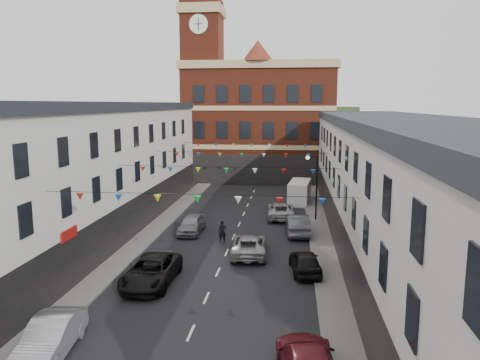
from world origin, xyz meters
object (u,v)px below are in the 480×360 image
at_px(car_right_d, 305,262).
at_px(car_right_e, 298,224).
at_px(car_left_e, 191,224).
at_px(moving_car, 249,245).
at_px(street_lamp, 314,179).
at_px(car_left_c, 151,271).
at_px(pedestrian, 222,232).
at_px(white_van, 300,192).
at_px(car_left_b, 51,337).
at_px(car_right_f, 281,210).
at_px(car_left_d, 155,270).

distance_m(car_right_d, car_right_e, 8.91).
bearing_deg(car_left_e, moving_car, -43.81).
height_order(street_lamp, car_left_c, street_lamp).
height_order(car_right_d, pedestrian, pedestrian).
xyz_separation_m(street_lamp, moving_car, (-4.90, -10.37, -3.18)).
distance_m(car_right_d, white_van, 21.37).
relative_size(car_right_d, car_right_e, 0.86).
relative_size(car_left_e, pedestrian, 2.56).
relative_size(car_left_b, car_left_e, 1.08).
height_order(car_left_e, car_right_f, car_left_e).
xyz_separation_m(car_right_d, pedestrian, (-6.16, 5.85, 0.13)).
bearing_deg(car_left_c, white_van, 70.09).
bearing_deg(car_left_e, car_right_f, 40.16).
bearing_deg(car_left_b, car_right_f, 64.31).
bearing_deg(car_right_e, car_right_d, 88.59).
xyz_separation_m(car_left_d, car_right_f, (7.20, 16.40, 0.09)).
bearing_deg(car_right_f, moving_car, 77.38).
bearing_deg(car_left_d, car_left_e, 87.00).
bearing_deg(car_left_b, car_left_c, 71.05).
bearing_deg(car_right_f, pedestrian, 60.34).
distance_m(street_lamp, car_right_f, 4.39).
xyz_separation_m(car_right_e, car_right_f, (-1.51, 5.29, -0.09)).
height_order(car_left_d, car_right_d, car_right_d).
height_order(car_left_e, car_right_d, car_left_e).
xyz_separation_m(car_right_e, white_van, (0.32, 12.47, 0.34)).
relative_size(car_right_e, pedestrian, 2.89).
bearing_deg(car_left_c, car_left_d, 90.53).
bearing_deg(moving_car, car_left_c, 45.26).
distance_m(street_lamp, car_left_d, 18.97).
height_order(car_left_b, car_left_c, same).
bearing_deg(car_left_c, street_lamp, 58.69).
distance_m(car_left_e, car_right_d, 12.31).
distance_m(car_left_b, car_left_c, 8.38).
bearing_deg(moving_car, car_right_d, 137.61).
xyz_separation_m(car_left_c, car_right_e, (8.71, 11.77, 0.04)).
bearing_deg(moving_car, pedestrian, -53.37).
relative_size(car_left_b, white_van, 0.91).
xyz_separation_m(car_left_b, moving_car, (7.15, 14.14, -0.06)).
distance_m(car_left_b, car_left_d, 9.02).
height_order(car_left_c, car_right_f, car_left_c).
bearing_deg(pedestrian, car_right_d, -46.39).
distance_m(car_right_e, pedestrian, 6.52).
bearing_deg(car_right_f, white_van, -106.92).
distance_m(street_lamp, car_right_e, 5.71).
bearing_deg(car_right_e, street_lamp, -111.44).
xyz_separation_m(car_left_b, white_van, (10.93, 32.39, 0.38)).
xyz_separation_m(car_right_d, moving_car, (-3.85, 3.11, -0.00)).
xyz_separation_m(car_left_c, white_van, (9.03, 24.23, 0.38)).
height_order(car_left_d, car_left_e, car_left_e).
bearing_deg(moving_car, car_right_e, -124.31).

